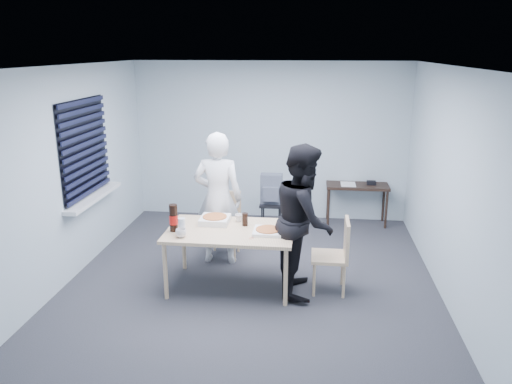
# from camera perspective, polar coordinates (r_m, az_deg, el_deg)

# --- Properties ---
(room) EXTENTS (5.00, 5.00, 5.00)m
(room) POSITION_cam_1_polar(r_m,az_deg,el_deg) (6.84, -18.70, 3.91)
(room) COLOR #2A2A2F
(room) RESTS_ON ground
(dining_table) EXTENTS (1.49, 0.94, 0.73)m
(dining_table) POSITION_cam_1_polar(r_m,az_deg,el_deg) (5.93, -2.95, -4.84)
(dining_table) COLOR beige
(dining_table) RESTS_ON ground
(chair_far) EXTENTS (0.42, 0.42, 0.89)m
(chair_far) POSITION_cam_1_polar(r_m,az_deg,el_deg) (6.92, -3.57, -3.11)
(chair_far) COLOR beige
(chair_far) RESTS_ON ground
(chair_right) EXTENTS (0.42, 0.42, 0.89)m
(chair_right) POSITION_cam_1_polar(r_m,az_deg,el_deg) (5.94, 9.25, -6.64)
(chair_right) COLOR beige
(chair_right) RESTS_ON ground
(person_white) EXTENTS (0.65, 0.42, 1.77)m
(person_white) POSITION_cam_1_polar(r_m,az_deg,el_deg) (6.58, -4.35, -0.74)
(person_white) COLOR white
(person_white) RESTS_ON ground
(person_black) EXTENTS (0.47, 0.86, 1.77)m
(person_black) POSITION_cam_1_polar(r_m,az_deg,el_deg) (5.78, 5.51, -3.18)
(person_black) COLOR black
(person_black) RESTS_ON ground
(side_table) EXTENTS (1.00, 0.44, 0.66)m
(side_table) POSITION_cam_1_polar(r_m,az_deg,el_deg) (8.25, 11.50, 0.31)
(side_table) COLOR black
(side_table) RESTS_ON ground
(stool) EXTENTS (0.35, 0.35, 0.48)m
(stool) POSITION_cam_1_polar(r_m,az_deg,el_deg) (7.76, 1.75, -2.04)
(stool) COLOR black
(stool) RESTS_ON ground
(backpack) EXTENTS (0.33, 0.24, 0.46)m
(backpack) POSITION_cam_1_polar(r_m,az_deg,el_deg) (7.65, 1.76, 0.32)
(backpack) COLOR slate
(backpack) RESTS_ON stool
(pizza_box_a) EXTENTS (0.35, 0.35, 0.09)m
(pizza_box_a) POSITION_cam_1_polar(r_m,az_deg,el_deg) (6.14, -4.72, -3.15)
(pizza_box_a) COLOR white
(pizza_box_a) RESTS_ON dining_table
(pizza_box_b) EXTENTS (0.34, 0.34, 0.05)m
(pizza_box_b) POSITION_cam_1_polar(r_m,az_deg,el_deg) (5.80, 1.39, -4.46)
(pizza_box_b) COLOR white
(pizza_box_b) RESTS_ON dining_table
(mug_a) EXTENTS (0.17, 0.17, 0.10)m
(mug_a) POSITION_cam_1_polar(r_m,az_deg,el_deg) (5.72, -8.56, -4.66)
(mug_a) COLOR silver
(mug_a) RESTS_ON dining_table
(mug_b) EXTENTS (0.10, 0.10, 0.09)m
(mug_b) POSITION_cam_1_polar(r_m,az_deg,el_deg) (6.17, -1.93, -2.97)
(mug_b) COLOR silver
(mug_b) RESTS_ON dining_table
(cola_glass) EXTENTS (0.09, 0.09, 0.16)m
(cola_glass) POSITION_cam_1_polar(r_m,az_deg,el_deg) (6.01, -1.27, -3.15)
(cola_glass) COLOR black
(cola_glass) RESTS_ON dining_table
(soda_bottle) EXTENTS (0.10, 0.10, 0.32)m
(soda_bottle) POSITION_cam_1_polar(r_m,az_deg,el_deg) (5.89, -9.40, -2.99)
(soda_bottle) COLOR black
(soda_bottle) RESTS_ON dining_table
(plastic_cups) EXTENTS (0.10, 0.10, 0.19)m
(plastic_cups) POSITION_cam_1_polar(r_m,az_deg,el_deg) (5.80, -8.47, -3.89)
(plastic_cups) COLOR silver
(plastic_cups) RESTS_ON dining_table
(rubber_band) EXTENTS (0.06, 0.06, 0.00)m
(rubber_band) POSITION_cam_1_polar(r_m,az_deg,el_deg) (5.64, -0.53, -5.30)
(rubber_band) COLOR red
(rubber_band) RESTS_ON dining_table
(papers) EXTENTS (0.32, 0.37, 0.01)m
(papers) POSITION_cam_1_polar(r_m,az_deg,el_deg) (8.22, 10.49, 0.89)
(papers) COLOR white
(papers) RESTS_ON side_table
(black_box) EXTENTS (0.15, 0.12, 0.06)m
(black_box) POSITION_cam_1_polar(r_m,az_deg,el_deg) (8.27, 13.04, 1.03)
(black_box) COLOR black
(black_box) RESTS_ON side_table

